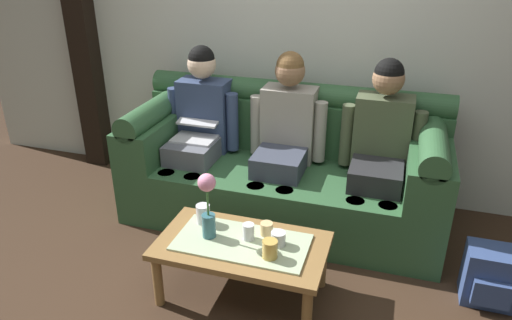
{
  "coord_description": "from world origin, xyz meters",
  "views": [
    {
      "loc": [
        0.75,
        -1.9,
        1.93
      ],
      "look_at": [
        -0.09,
        0.77,
        0.61
      ],
      "focal_mm": 33.58,
      "sensor_mm": 36.0,
      "label": 1
    }
  ],
  "objects_px": {
    "coffee_table": "(242,249)",
    "cup_far_right": "(278,238)",
    "cup_far_left": "(267,229)",
    "person_left": "(199,124)",
    "cup_near_right": "(270,249)",
    "cup_near_left": "(249,232)",
    "couch": "(284,170)",
    "person_right": "(380,144)",
    "person_middle": "(285,133)",
    "flower_vase": "(208,203)",
    "cup_far_center": "(203,214)",
    "backpack_right": "(490,276)"
  },
  "relations": [
    {
      "from": "person_middle",
      "to": "person_left",
      "type": "bearing_deg",
      "value": -179.93
    },
    {
      "from": "couch",
      "to": "person_right",
      "type": "xyz_separation_m",
      "value": [
        0.66,
        -0.0,
        0.29
      ]
    },
    {
      "from": "flower_vase",
      "to": "person_right",
      "type": "bearing_deg",
      "value": 48.49
    },
    {
      "from": "flower_vase",
      "to": "cup_far_left",
      "type": "distance_m",
      "value": 0.38
    },
    {
      "from": "cup_far_center",
      "to": "coffee_table",
      "type": "bearing_deg",
      "value": -22.84
    },
    {
      "from": "flower_vase",
      "to": "cup_far_left",
      "type": "bearing_deg",
      "value": 20.66
    },
    {
      "from": "coffee_table",
      "to": "cup_far_left",
      "type": "xyz_separation_m",
      "value": [
        0.11,
        0.11,
        0.09
      ]
    },
    {
      "from": "cup_near_right",
      "to": "flower_vase",
      "type": "bearing_deg",
      "value": 167.41
    },
    {
      "from": "couch",
      "to": "coffee_table",
      "type": "relative_size",
      "value": 2.35
    },
    {
      "from": "person_right",
      "to": "person_left",
      "type": "bearing_deg",
      "value": -179.96
    },
    {
      "from": "cup_near_right",
      "to": "cup_far_right",
      "type": "xyz_separation_m",
      "value": [
        0.01,
        0.12,
        -0.01
      ]
    },
    {
      "from": "person_right",
      "to": "cup_far_right",
      "type": "xyz_separation_m",
      "value": [
        -0.46,
        -0.93,
        -0.25
      ]
    },
    {
      "from": "person_middle",
      "to": "cup_far_right",
      "type": "xyz_separation_m",
      "value": [
        0.2,
        -0.93,
        -0.25
      ]
    },
    {
      "from": "person_middle",
      "to": "person_right",
      "type": "bearing_deg",
      "value": 0.0
    },
    {
      "from": "flower_vase",
      "to": "person_middle",
      "type": "bearing_deg",
      "value": 78.64
    },
    {
      "from": "flower_vase",
      "to": "cup_far_right",
      "type": "height_order",
      "value": "flower_vase"
    },
    {
      "from": "flower_vase",
      "to": "cup_far_right",
      "type": "distance_m",
      "value": 0.44
    },
    {
      "from": "person_left",
      "to": "cup_far_right",
      "type": "height_order",
      "value": "person_left"
    },
    {
      "from": "cup_far_right",
      "to": "cup_far_center",
      "type": "bearing_deg",
      "value": 169.91
    },
    {
      "from": "cup_far_left",
      "to": "cup_near_left",
      "type": "bearing_deg",
      "value": -139.11
    },
    {
      "from": "cup_far_center",
      "to": "cup_far_right",
      "type": "relative_size",
      "value": 1.42
    },
    {
      "from": "cup_far_right",
      "to": "couch",
      "type": "bearing_deg",
      "value": 102.32
    },
    {
      "from": "coffee_table",
      "to": "flower_vase",
      "type": "xyz_separation_m",
      "value": [
        -0.19,
        -0.01,
        0.28
      ]
    },
    {
      "from": "coffee_table",
      "to": "flower_vase",
      "type": "bearing_deg",
      "value": -178.32
    },
    {
      "from": "person_middle",
      "to": "coffee_table",
      "type": "relative_size",
      "value": 1.28
    },
    {
      "from": "flower_vase",
      "to": "backpack_right",
      "type": "distance_m",
      "value": 1.66
    },
    {
      "from": "cup_near_left",
      "to": "cup_far_right",
      "type": "bearing_deg",
      "value": -1.43
    },
    {
      "from": "couch",
      "to": "cup_far_right",
      "type": "relative_size",
      "value": 27.35
    },
    {
      "from": "cup_near_right",
      "to": "backpack_right",
      "type": "xyz_separation_m",
      "value": [
        1.18,
        0.47,
        -0.26
      ]
    },
    {
      "from": "person_left",
      "to": "cup_near_right",
      "type": "bearing_deg",
      "value": -50.98
    },
    {
      "from": "cup_far_left",
      "to": "cup_far_right",
      "type": "bearing_deg",
      "value": -40.85
    },
    {
      "from": "person_left",
      "to": "cup_far_left",
      "type": "relative_size",
      "value": 16.24
    },
    {
      "from": "person_middle",
      "to": "flower_vase",
      "type": "xyz_separation_m",
      "value": [
        -0.19,
        -0.96,
        -0.07
      ]
    },
    {
      "from": "person_right",
      "to": "coffee_table",
      "type": "distance_m",
      "value": 1.21
    },
    {
      "from": "person_left",
      "to": "cup_far_center",
      "type": "bearing_deg",
      "value": -65.77
    },
    {
      "from": "person_left",
      "to": "person_right",
      "type": "distance_m",
      "value": 1.32
    },
    {
      "from": "couch",
      "to": "person_right",
      "type": "distance_m",
      "value": 0.72
    },
    {
      "from": "cup_far_center",
      "to": "cup_far_right",
      "type": "bearing_deg",
      "value": -10.09
    },
    {
      "from": "couch",
      "to": "coffee_table",
      "type": "distance_m",
      "value": 0.96
    },
    {
      "from": "person_middle",
      "to": "couch",
      "type": "bearing_deg",
      "value": 90.0
    },
    {
      "from": "cup_near_right",
      "to": "cup_near_left",
      "type": "bearing_deg",
      "value": 141.54
    },
    {
      "from": "coffee_table",
      "to": "backpack_right",
      "type": "distance_m",
      "value": 1.43
    },
    {
      "from": "coffee_table",
      "to": "cup_near_right",
      "type": "height_order",
      "value": "cup_near_right"
    },
    {
      "from": "person_middle",
      "to": "cup_far_right",
      "type": "relative_size",
      "value": 14.86
    },
    {
      "from": "coffee_table",
      "to": "cup_near_left",
      "type": "height_order",
      "value": "cup_near_left"
    },
    {
      "from": "cup_far_right",
      "to": "backpack_right",
      "type": "height_order",
      "value": "cup_far_right"
    },
    {
      "from": "backpack_right",
      "to": "cup_near_right",
      "type": "bearing_deg",
      "value": -158.29
    },
    {
      "from": "person_right",
      "to": "person_middle",
      "type": "bearing_deg",
      "value": 180.0
    },
    {
      "from": "cup_far_center",
      "to": "backpack_right",
      "type": "relative_size",
      "value": 0.34
    },
    {
      "from": "coffee_table",
      "to": "cup_far_right",
      "type": "distance_m",
      "value": 0.23
    }
  ]
}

